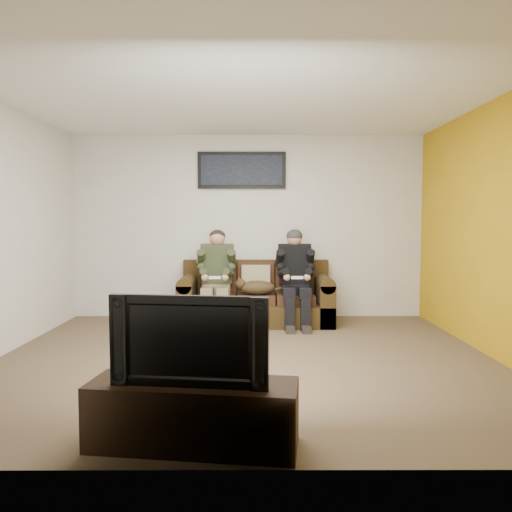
{
  "coord_description": "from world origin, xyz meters",
  "views": [
    {
      "loc": [
        0.09,
        -4.92,
        1.38
      ],
      "look_at": [
        0.11,
        1.2,
        0.95
      ],
      "focal_mm": 35.0,
      "sensor_mm": 36.0,
      "label": 1
    }
  ],
  "objects_px": {
    "person_left": "(217,272)",
    "tv_stand": "(193,414)",
    "framed_poster": "(242,170)",
    "sofa": "(256,299)",
    "television": "(192,338)",
    "person_right": "(295,272)",
    "cat": "(256,287)"
  },
  "relations": [
    {
      "from": "cat",
      "to": "framed_poster",
      "type": "bearing_deg",
      "value": 108.23
    },
    {
      "from": "person_left",
      "to": "framed_poster",
      "type": "height_order",
      "value": "framed_poster"
    },
    {
      "from": "sofa",
      "to": "tv_stand",
      "type": "xyz_separation_m",
      "value": [
        -0.39,
        -3.77,
        -0.11
      ]
    },
    {
      "from": "sofa",
      "to": "television",
      "type": "bearing_deg",
      "value": -95.95
    },
    {
      "from": "person_left",
      "to": "tv_stand",
      "type": "distance_m",
      "value": 3.64
    },
    {
      "from": "person_left",
      "to": "cat",
      "type": "height_order",
      "value": "person_left"
    },
    {
      "from": "person_right",
      "to": "cat",
      "type": "distance_m",
      "value": 0.56
    },
    {
      "from": "person_right",
      "to": "framed_poster",
      "type": "distance_m",
      "value": 1.67
    },
    {
      "from": "person_left",
      "to": "person_right",
      "type": "xyz_separation_m",
      "value": [
        1.04,
        0.0,
        0.0
      ]
    },
    {
      "from": "cat",
      "to": "tv_stand",
      "type": "distance_m",
      "value": 3.6
    },
    {
      "from": "cat",
      "to": "framed_poster",
      "type": "relative_size",
      "value": 0.53
    },
    {
      "from": "cat",
      "to": "television",
      "type": "relative_size",
      "value": 0.69
    },
    {
      "from": "sofa",
      "to": "person_right",
      "type": "distance_m",
      "value": 0.67
    },
    {
      "from": "sofa",
      "to": "person_left",
      "type": "height_order",
      "value": "person_left"
    },
    {
      "from": "person_left",
      "to": "tv_stand",
      "type": "height_order",
      "value": "person_left"
    },
    {
      "from": "television",
      "to": "cat",
      "type": "bearing_deg",
      "value": 91.14
    },
    {
      "from": "person_left",
      "to": "person_right",
      "type": "height_order",
      "value": "person_right"
    },
    {
      "from": "cat",
      "to": "person_left",
      "type": "bearing_deg",
      "value": 175.63
    },
    {
      "from": "person_left",
      "to": "framed_poster",
      "type": "relative_size",
      "value": 1.01
    },
    {
      "from": "person_right",
      "to": "person_left",
      "type": "bearing_deg",
      "value": -179.98
    },
    {
      "from": "sofa",
      "to": "framed_poster",
      "type": "bearing_deg",
      "value": 116.95
    },
    {
      "from": "person_left",
      "to": "television",
      "type": "bearing_deg",
      "value": -87.95
    },
    {
      "from": "television",
      "to": "framed_poster",
      "type": "bearing_deg",
      "value": 94.75
    },
    {
      "from": "framed_poster",
      "to": "tv_stand",
      "type": "relative_size",
      "value": 0.98
    },
    {
      "from": "person_left",
      "to": "cat",
      "type": "xyz_separation_m",
      "value": [
        0.52,
        -0.04,
        -0.19
      ]
    },
    {
      "from": "cat",
      "to": "television",
      "type": "distance_m",
      "value": 3.59
    },
    {
      "from": "sofa",
      "to": "cat",
      "type": "distance_m",
      "value": 0.28
    },
    {
      "from": "person_right",
      "to": "tv_stand",
      "type": "height_order",
      "value": "person_right"
    },
    {
      "from": "person_left",
      "to": "cat",
      "type": "distance_m",
      "value": 0.56
    },
    {
      "from": "person_right",
      "to": "television",
      "type": "distance_m",
      "value": 3.72
    },
    {
      "from": "tv_stand",
      "to": "television",
      "type": "relative_size",
      "value": 1.34
    },
    {
      "from": "person_left",
      "to": "person_right",
      "type": "bearing_deg",
      "value": 0.02
    }
  ]
}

